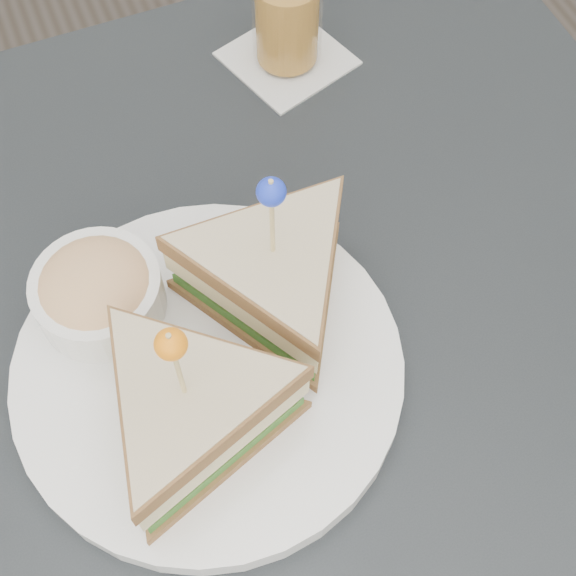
# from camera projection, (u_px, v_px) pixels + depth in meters

# --- Properties ---
(ground_plane) EXTENTS (3.50, 3.50, 0.00)m
(ground_plane) POSITION_uv_depth(u_px,v_px,m) (285.00, 542.00, 1.29)
(ground_plane) COLOR #3F3833
(table) EXTENTS (0.80, 0.80, 0.75)m
(table) POSITION_uv_depth(u_px,v_px,m) (282.00, 372.00, 0.71)
(table) COLOR black
(table) RESTS_ON ground
(plate_meal) EXTENTS (0.36, 0.35, 0.18)m
(plate_meal) POSITION_uv_depth(u_px,v_px,m) (214.00, 343.00, 0.59)
(plate_meal) COLOR white
(plate_meal) RESTS_ON table
(drink_set) EXTENTS (0.13, 0.13, 0.14)m
(drink_set) POSITION_uv_depth(u_px,v_px,m) (287.00, 11.00, 0.74)
(drink_set) COLOR silver
(drink_set) RESTS_ON table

